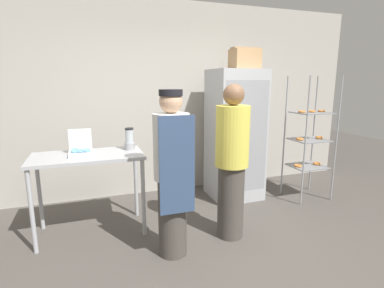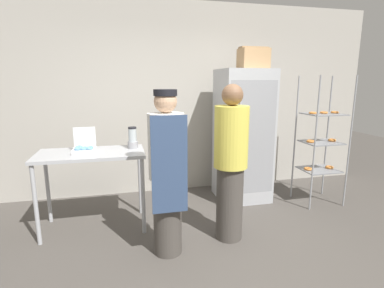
% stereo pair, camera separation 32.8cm
% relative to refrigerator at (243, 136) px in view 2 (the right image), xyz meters
% --- Properties ---
extents(ground_plane, '(14.00, 14.00, 0.00)m').
position_rel_refrigerator_xyz_m(ground_plane, '(-0.90, -1.54, -0.92)').
color(ground_plane, '#4C4742').
extents(back_wall, '(6.40, 0.12, 2.82)m').
position_rel_refrigerator_xyz_m(back_wall, '(-0.90, 0.63, 0.49)').
color(back_wall, '#ADA89E').
rests_on(back_wall, ground_plane).
extents(refrigerator, '(0.70, 0.68, 1.85)m').
position_rel_refrigerator_xyz_m(refrigerator, '(0.00, 0.00, 0.00)').
color(refrigerator, '#ADAFB5').
rests_on(refrigerator, ground_plane).
extents(baking_rack, '(0.55, 0.48, 1.76)m').
position_rel_refrigerator_xyz_m(baking_rack, '(0.99, -0.39, -0.05)').
color(baking_rack, '#93969B').
rests_on(baking_rack, ground_plane).
extents(prep_counter, '(1.17, 0.62, 0.91)m').
position_rel_refrigerator_xyz_m(prep_counter, '(-2.02, -0.47, -0.13)').
color(prep_counter, '#ADAFB5').
rests_on(prep_counter, ground_plane).
extents(donut_box, '(0.24, 0.23, 0.27)m').
position_rel_refrigerator_xyz_m(donut_box, '(-2.09, -0.48, 0.03)').
color(donut_box, white).
rests_on(donut_box, prep_counter).
extents(blender_pitcher, '(0.12, 0.12, 0.25)m').
position_rel_refrigerator_xyz_m(blender_pitcher, '(-1.55, -0.37, 0.09)').
color(blender_pitcher, '#99999E').
rests_on(blender_pitcher, prep_counter).
extents(cardboard_storage_box, '(0.39, 0.27, 0.29)m').
position_rel_refrigerator_xyz_m(cardboard_storage_box, '(0.10, -0.03, 1.06)').
color(cardboard_storage_box, tan).
rests_on(cardboard_storage_box, refrigerator).
extents(person_baker, '(0.34, 0.36, 1.61)m').
position_rel_refrigerator_xyz_m(person_baker, '(-1.27, -1.19, -0.08)').
color(person_baker, '#47423D').
rests_on(person_baker, ground_plane).
extents(person_customer, '(0.35, 0.35, 1.66)m').
position_rel_refrigerator_xyz_m(person_customer, '(-0.58, -1.06, -0.08)').
color(person_customer, '#47423D').
rests_on(person_customer, ground_plane).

